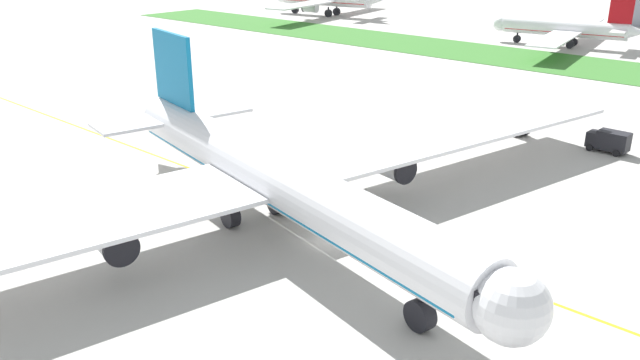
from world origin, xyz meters
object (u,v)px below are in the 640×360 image
object	(u,v)px
ground_crew_marshaller_front	(280,191)
parked_airliner_far_centre	(566,29)
service_truck_fuel_bowser	(511,123)
service_truck_baggage_loader	(609,141)
airliner_foreground	(269,176)

from	to	relation	value
ground_crew_marshaller_front	parked_airliner_far_centre	distance (m)	116.87
service_truck_fuel_bowser	parked_airliner_far_centre	size ratio (longest dim) A/B	0.10
ground_crew_marshaller_front	service_truck_baggage_loader	size ratio (longest dim) A/B	0.30
parked_airliner_far_centre	service_truck_fuel_bowser	bearing A→B (deg)	-72.68
airliner_foreground	service_truck_baggage_loader	bearing A→B (deg)	71.16
service_truck_fuel_bowser	parked_airliner_far_centre	bearing A→B (deg)	107.32
airliner_foreground	service_truck_fuel_bowser	xyz separation A→B (m)	(2.21, 45.05, -4.10)
service_truck_baggage_loader	parked_airliner_far_centre	size ratio (longest dim) A/B	0.09
service_truck_baggage_loader	service_truck_fuel_bowser	world-z (taller)	service_truck_baggage_loader
airliner_foreground	service_truck_fuel_bowser	size ratio (longest dim) A/B	16.67
airliner_foreground	service_truck_fuel_bowser	distance (m)	45.29
ground_crew_marshaller_front	parked_airliner_far_centre	size ratio (longest dim) A/B	0.03
service_truck_fuel_bowser	parked_airliner_far_centre	distance (m)	80.27
service_truck_baggage_loader	parked_airliner_far_centre	world-z (taller)	parked_airliner_far_centre
service_truck_baggage_loader	parked_airliner_far_centre	bearing A→B (deg)	116.00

